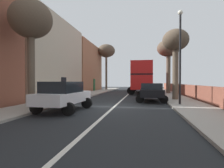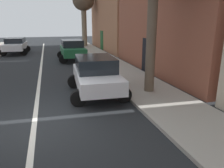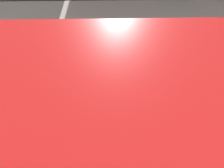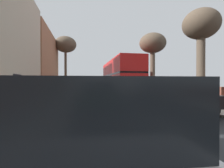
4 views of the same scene
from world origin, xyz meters
The scene contains 1 object.
double_decker_bus centered at (1.70, 13.79, 2.35)m, with size 3.56×10.66×4.06m.
Camera 3 is at (2.75, 14.27, 5.84)m, focal length 27.13 mm.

